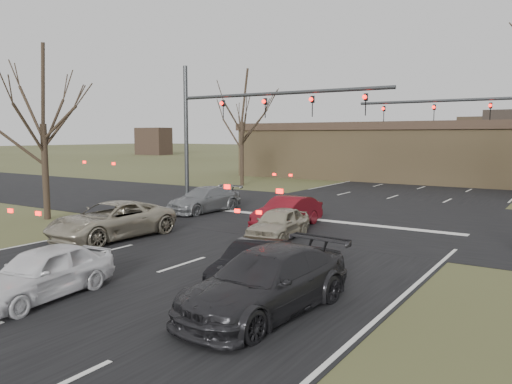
# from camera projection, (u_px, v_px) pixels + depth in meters

# --- Properties ---
(ground) EXTENTS (360.00, 360.00, 0.00)m
(ground) POSITION_uv_depth(u_px,v_px,m) (108.00, 289.00, 13.41)
(ground) COLOR #454625
(ground) RESTS_ON ground
(road_main) EXTENTS (14.00, 300.00, 0.02)m
(road_main) POSITION_uv_depth(u_px,v_px,m) (483.00, 168.00, 63.26)
(road_main) COLOR black
(road_main) RESTS_ON ground
(road_cross) EXTENTS (200.00, 14.00, 0.02)m
(road_cross) POSITION_uv_depth(u_px,v_px,m) (337.00, 215.00, 25.87)
(road_cross) COLOR black
(road_cross) RESTS_ON ground
(building) EXTENTS (42.40, 10.40, 5.30)m
(building) POSITION_uv_depth(u_px,v_px,m) (467.00, 152.00, 43.59)
(building) COLOR olive
(building) RESTS_ON ground
(mast_arm_near) EXTENTS (12.12, 0.24, 8.00)m
(mast_arm_near) POSITION_uv_depth(u_px,v_px,m) (233.00, 117.00, 26.48)
(mast_arm_near) COLOR #383A3D
(mast_arm_near) RESTS_ON ground
(mast_arm_far) EXTENTS (11.12, 0.24, 8.00)m
(mast_arm_far) POSITION_uv_depth(u_px,v_px,m) (496.00, 120.00, 28.58)
(mast_arm_far) COLOR #383A3D
(mast_arm_far) RESTS_ON ground
(tree_left_near) EXTENTS (5.10, 5.10, 8.50)m
(tree_left_near) POSITION_uv_depth(u_px,v_px,m) (41.00, 84.00, 23.91)
(tree_left_near) COLOR black
(tree_left_near) RESTS_ON ground
(tree_left_far) EXTENTS (5.70, 5.70, 9.50)m
(tree_left_far) POSITION_uv_depth(u_px,v_px,m) (242.00, 95.00, 40.43)
(tree_left_far) COLOR black
(tree_left_far) RESTS_ON ground
(car_silver_suv) EXTENTS (2.74, 5.41, 1.47)m
(car_silver_suv) POSITION_uv_depth(u_px,v_px,m) (112.00, 220.00, 19.94)
(car_silver_suv) COLOR #A59C86
(car_silver_suv) RESTS_ON ground
(car_white_sedan) EXTENTS (2.03, 4.09, 1.34)m
(car_white_sedan) POSITION_uv_depth(u_px,v_px,m) (43.00, 272.00, 12.63)
(car_white_sedan) COLOR white
(car_white_sedan) RESTS_ON ground
(car_black_hatch) EXTENTS (1.70, 3.73, 1.18)m
(car_black_hatch) POSITION_uv_depth(u_px,v_px,m) (254.00, 263.00, 13.88)
(car_black_hatch) COLOR black
(car_black_hatch) RESTS_ON ground
(car_charcoal_sedan) EXTENTS (2.50, 5.26, 1.48)m
(car_charcoal_sedan) POSITION_uv_depth(u_px,v_px,m) (266.00, 282.00, 11.58)
(car_charcoal_sedan) COLOR black
(car_charcoal_sedan) RESTS_ON ground
(car_grey_ahead) EXTENTS (2.30, 4.79, 1.35)m
(car_grey_ahead) POSITION_uv_depth(u_px,v_px,m) (204.00, 200.00, 26.89)
(car_grey_ahead) COLOR slate
(car_grey_ahead) RESTS_ON ground
(car_red_ahead) EXTENTS (1.55, 4.17, 1.36)m
(car_red_ahead) POSITION_uv_depth(u_px,v_px,m) (287.00, 212.00, 22.44)
(car_red_ahead) COLOR #5E0D15
(car_red_ahead) RESTS_ON ground
(car_silver_ahead) EXTENTS (1.87, 3.84, 1.26)m
(car_silver_ahead) POSITION_uv_depth(u_px,v_px,m) (279.00, 223.00, 19.86)
(car_silver_ahead) COLOR #ADA48C
(car_silver_ahead) RESTS_ON ground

